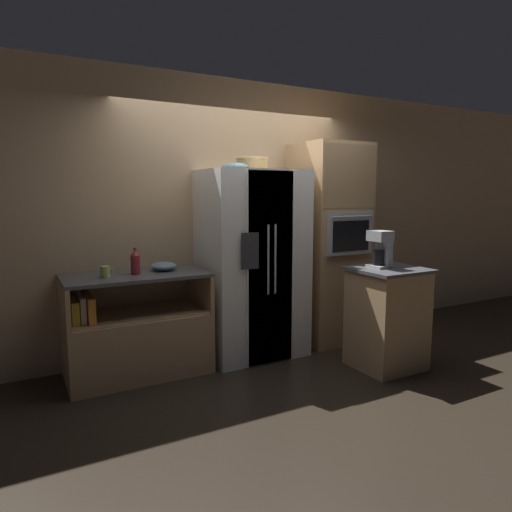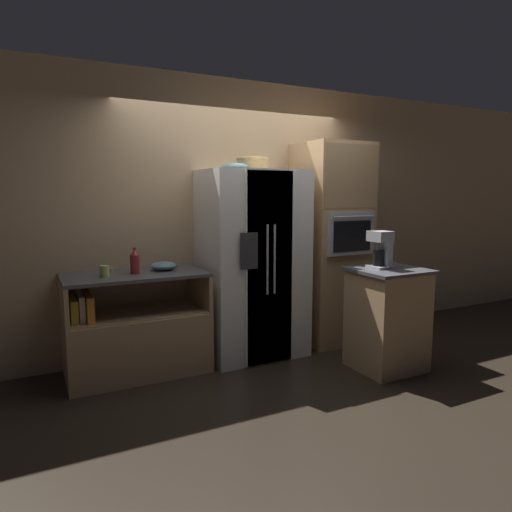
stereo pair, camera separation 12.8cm
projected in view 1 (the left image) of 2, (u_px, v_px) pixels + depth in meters
ground_plane at (253, 355)px, 4.66m from camera, size 20.00×20.00×0.00m
wall_back at (234, 216)px, 4.85m from camera, size 12.00×0.06×2.80m
counter_left at (136, 338)px, 4.13m from camera, size 1.24×0.66×0.92m
refrigerator at (253, 264)px, 4.58m from camera, size 0.99×0.75×1.86m
wall_oven at (329, 243)px, 5.04m from camera, size 0.70×0.73×2.17m
island_counter at (387, 318)px, 4.28m from camera, size 0.64×0.60×0.95m
wicker_basket at (252, 163)px, 4.47m from camera, size 0.33×0.33×0.12m
fruit_bowl at (235, 166)px, 4.30m from camera, size 0.24×0.24×0.06m
bottle_tall at (135, 262)px, 4.03m from camera, size 0.08×0.08×0.23m
mug at (105, 272)px, 3.87m from camera, size 0.11×0.08×0.10m
mixing_bowl at (164, 266)px, 4.23m from camera, size 0.24×0.24×0.08m
coffee_maker at (381, 247)px, 4.22m from camera, size 0.16×0.20×0.34m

